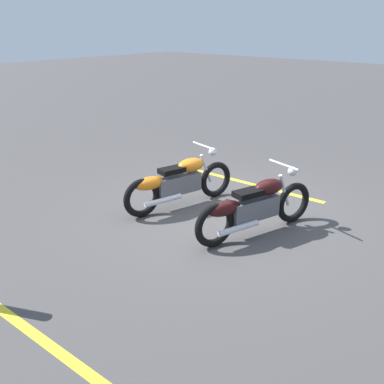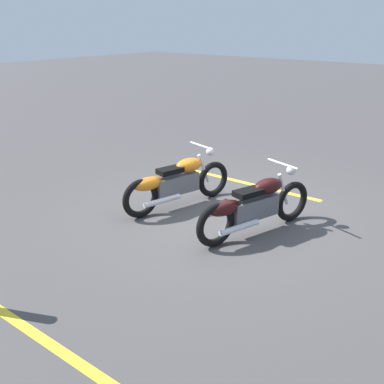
% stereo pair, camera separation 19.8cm
% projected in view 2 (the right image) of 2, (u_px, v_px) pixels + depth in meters
% --- Properties ---
extents(ground_plane, '(60.00, 60.00, 0.00)m').
position_uv_depth(ground_plane, '(223.00, 213.00, 7.56)').
color(ground_plane, '#474444').
extents(motorcycle_bright_foreground, '(2.19, 0.75, 1.04)m').
position_uv_depth(motorcycle_bright_foreground, '(176.00, 182.00, 7.66)').
color(motorcycle_bright_foreground, black).
rests_on(motorcycle_bright_foreground, ground).
extents(motorcycle_dark_foreground, '(2.17, 0.82, 1.04)m').
position_uv_depth(motorcycle_dark_foreground, '(254.00, 206.00, 6.69)').
color(motorcycle_dark_foreground, black).
rests_on(motorcycle_dark_foreground, ground).
extents(parking_stripe_near, '(0.20, 3.20, 0.01)m').
position_uv_depth(parking_stripe_near, '(246.00, 183.00, 8.97)').
color(parking_stripe_near, yellow).
rests_on(parking_stripe_near, ground).
extents(parking_stripe_mid, '(0.20, 3.20, 0.01)m').
position_uv_depth(parking_stripe_mid, '(69.00, 357.00, 4.33)').
color(parking_stripe_mid, yellow).
rests_on(parking_stripe_mid, ground).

